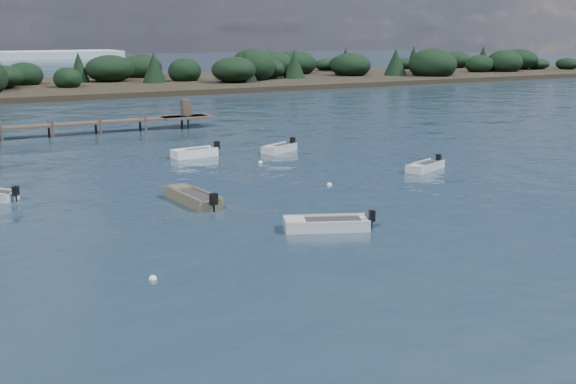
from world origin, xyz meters
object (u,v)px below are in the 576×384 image
tender_far_white (195,155)px  dinghy_extra_a (193,199)px  tender_far_grey_b (279,150)px  dinghy_extra_b (425,168)px  dinghy_mid_grey (326,226)px

tender_far_white → dinghy_extra_a: 14.71m
tender_far_grey_b → dinghy_extra_b: 12.47m
dinghy_extra_a → tender_far_grey_b: bearing=45.3°
tender_far_grey_b → dinghy_mid_grey: bearing=-112.9°
tender_far_white → dinghy_extra_b: bearing=-47.0°
dinghy_extra_b → dinghy_mid_grey: bearing=-146.2°
tender_far_white → tender_far_grey_b: bearing=-10.4°
tender_far_grey_b → tender_far_white: size_ratio=0.92×
dinghy_mid_grey → tender_far_white: size_ratio=1.14×
dinghy_extra_a → dinghy_mid_grey: bearing=-66.9°
dinghy_extra_a → dinghy_extra_b: dinghy_extra_a is taller
tender_far_grey_b → dinghy_extra_a: 17.40m
dinghy_mid_grey → tender_far_white: tender_far_white is taller
dinghy_mid_grey → dinghy_extra_a: size_ratio=0.88×
dinghy_mid_grey → dinghy_extra_b: dinghy_mid_grey is taller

